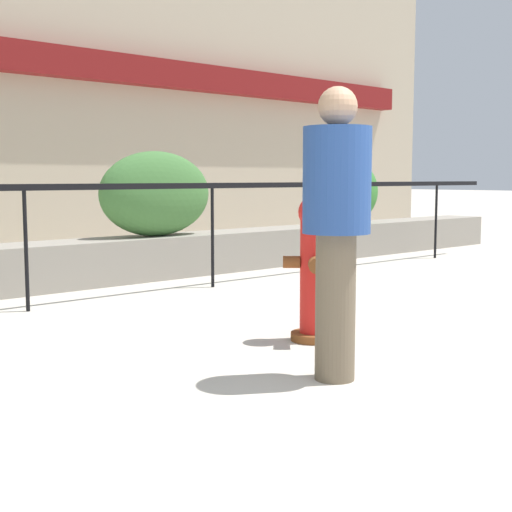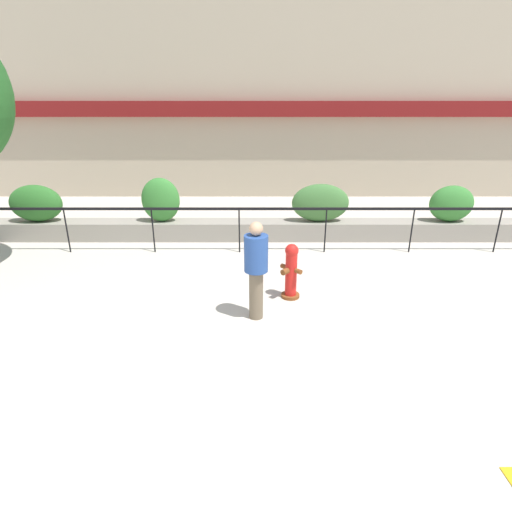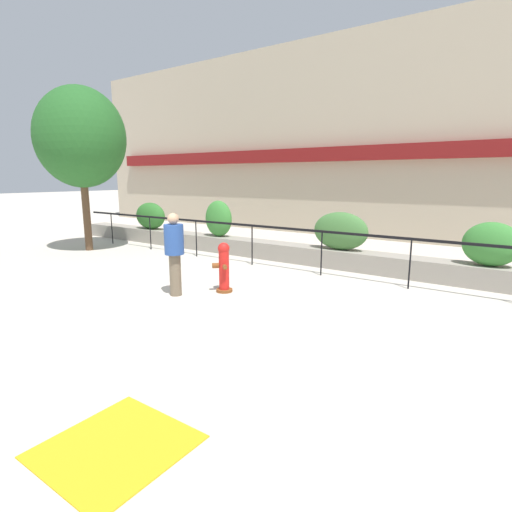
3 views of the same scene
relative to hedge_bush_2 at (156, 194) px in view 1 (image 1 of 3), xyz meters
The scene contains 5 objects.
fence_railing_segment 2.42m from the hedge_bush_2, 152.97° to the right, with size 15.00×0.05×1.15m.
hedge_bush_2 is the anchor object (origin of this frame).
hedge_bush_3 3.55m from the hedge_bush_2, ahead, with size 1.18×0.65×0.98m, color #387F33.
fire_hydrant 3.83m from the hedge_bush_2, 106.50° to the right, with size 0.50×0.50×1.08m.
pedestrian 4.76m from the hedge_bush_2, 111.43° to the right, with size 0.55×0.55×1.73m.
Camera 1 is at (-2.73, -1.21, 1.21)m, focal length 50.00 mm.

